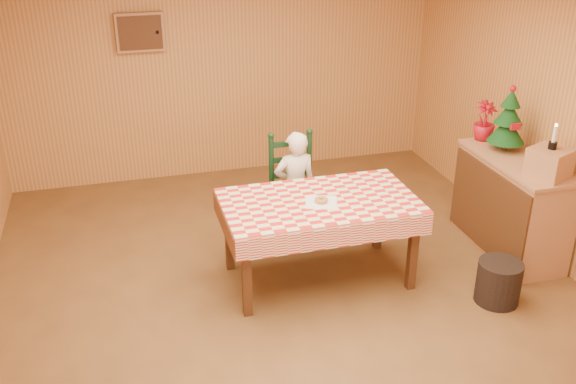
% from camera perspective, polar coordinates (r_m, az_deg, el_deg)
% --- Properties ---
extents(ground, '(6.00, 6.00, 0.00)m').
position_cam_1_polar(ground, '(5.43, 0.58, -10.00)').
color(ground, brown).
rests_on(ground, ground).
extents(cabin_walls, '(5.10, 6.05, 2.65)m').
position_cam_1_polar(cabin_walls, '(5.12, -1.05, 10.44)').
color(cabin_walls, '#C88948').
rests_on(cabin_walls, ground).
extents(dining_table, '(1.66, 0.96, 0.77)m').
position_cam_1_polar(dining_table, '(5.44, 2.79, -1.48)').
color(dining_table, '#4E2B15').
rests_on(dining_table, ground).
extents(ladder_chair, '(0.44, 0.40, 1.08)m').
position_cam_1_polar(ladder_chair, '(6.20, 0.49, 0.11)').
color(ladder_chair, black).
rests_on(ladder_chair, ground).
extents(seated_child, '(0.41, 0.27, 1.12)m').
position_cam_1_polar(seated_child, '(6.13, 0.64, 0.40)').
color(seated_child, white).
rests_on(seated_child, ground).
extents(napkin, '(0.33, 0.33, 0.00)m').
position_cam_1_polar(napkin, '(5.37, 2.98, -0.90)').
color(napkin, white).
rests_on(napkin, dining_table).
extents(donut, '(0.13, 0.13, 0.04)m').
position_cam_1_polar(donut, '(5.36, 2.98, -0.71)').
color(donut, '#B68141').
rests_on(donut, napkin).
extents(shelf_unit, '(0.54, 1.24, 0.93)m').
position_cam_1_polar(shelf_unit, '(6.35, 19.21, -1.13)').
color(shelf_unit, tan).
rests_on(shelf_unit, ground).
extents(crate, '(0.39, 0.39, 0.25)m').
position_cam_1_polar(crate, '(5.84, 22.21, 2.43)').
color(crate, tan).
rests_on(crate, shelf_unit).
extents(christmas_tree, '(0.34, 0.34, 0.62)m').
position_cam_1_polar(christmas_tree, '(6.27, 18.98, 5.97)').
color(christmas_tree, '#4E2B15').
rests_on(christmas_tree, shelf_unit).
extents(flower_arrangement, '(0.23, 0.23, 0.38)m').
position_cam_1_polar(flower_arrangement, '(6.51, 17.07, 6.06)').
color(flower_arrangement, '#A40F1C').
rests_on(flower_arrangement, shelf_unit).
extents(candle_set, '(0.07, 0.07, 0.22)m').
position_cam_1_polar(candle_set, '(5.77, 22.52, 4.16)').
color(candle_set, black).
rests_on(candle_set, crate).
extents(storage_bin, '(0.46, 0.46, 0.37)m').
position_cam_1_polar(storage_bin, '(5.65, 18.20, -7.61)').
color(storage_bin, black).
rests_on(storage_bin, ground).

